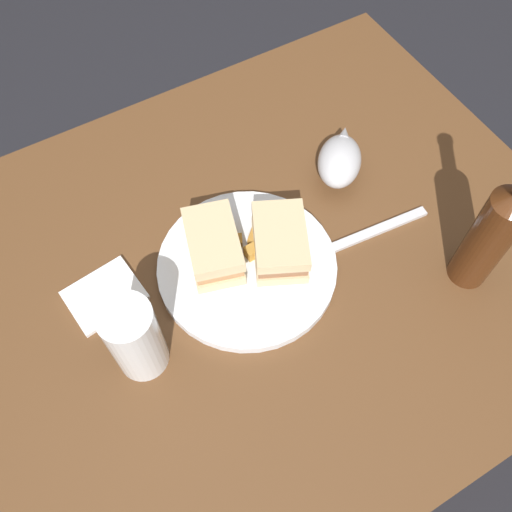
{
  "coord_description": "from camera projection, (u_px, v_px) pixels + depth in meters",
  "views": [
    {
      "loc": [
        0.23,
        0.37,
        1.48
      ],
      "look_at": [
        0.02,
        0.0,
        0.74
      ],
      "focal_mm": 38.62,
      "sensor_mm": 36.0,
      "label": 1
    }
  ],
  "objects": [
    {
      "name": "potato_wedge_front",
      "position": [
        259.0,
        231.0,
        0.88
      ],
      "size": [
        0.06,
        0.05,
        0.02
      ],
      "primitive_type": "cube",
      "rotation": [
        0.0,
        0.0,
        0.75
      ],
      "color": "#B77F33",
      "rests_on": "plate"
    },
    {
      "name": "potato_wedge_left_edge",
      "position": [
        261.0,
        247.0,
        0.87
      ],
      "size": [
        0.05,
        0.02,
        0.02
      ],
      "primitive_type": "cube",
      "rotation": [
        0.0,
        0.0,
        0.06
      ],
      "color": "gold",
      "rests_on": "plate"
    },
    {
      "name": "sandwich_half_right",
      "position": [
        213.0,
        246.0,
        0.84
      ],
      "size": [
        0.11,
        0.14,
        0.06
      ],
      "color": "#CCB284",
      "rests_on": "plate"
    },
    {
      "name": "cider_bottle",
      "position": [
        493.0,
        233.0,
        0.78
      ],
      "size": [
        0.06,
        0.06,
        0.29
      ],
      "color": "#47230F",
      "rests_on": "dining_table"
    },
    {
      "name": "dining_table",
      "position": [
        262.0,
        341.0,
        1.19
      ],
      "size": [
        1.02,
        0.85,
        0.71
      ],
      "primitive_type": "cube",
      "color": "brown",
      "rests_on": "ground"
    },
    {
      "name": "potato_wedge_middle",
      "position": [
        230.0,
        241.0,
        0.88
      ],
      "size": [
        0.04,
        0.03,
        0.01
      ],
      "primitive_type": "cube",
      "rotation": [
        0.0,
        0.0,
        5.82
      ],
      "color": "gold",
      "rests_on": "plate"
    },
    {
      "name": "sandwich_half_left",
      "position": [
        280.0,
        242.0,
        0.85
      ],
      "size": [
        0.12,
        0.14,
        0.06
      ],
      "color": "#CCB284",
      "rests_on": "plate"
    },
    {
      "name": "pint_glass",
      "position": [
        136.0,
        341.0,
        0.75
      ],
      "size": [
        0.07,
        0.07,
        0.15
      ],
      "color": "white",
      "rests_on": "dining_table"
    },
    {
      "name": "potato_wedge_back",
      "position": [
        210.0,
        222.0,
        0.89
      ],
      "size": [
        0.04,
        0.04,
        0.02
      ],
      "primitive_type": "cube",
      "rotation": [
        0.0,
        0.0,
        5.51
      ],
      "color": "gold",
      "rests_on": "plate"
    },
    {
      "name": "napkin",
      "position": [
        104.0,
        295.0,
        0.85
      ],
      "size": [
        0.12,
        0.1,
        0.01
      ],
      "primitive_type": "cube",
      "rotation": [
        0.0,
        0.0,
        0.12
      ],
      "color": "white",
      "rests_on": "dining_table"
    },
    {
      "name": "plate",
      "position": [
        248.0,
        268.0,
        0.87
      ],
      "size": [
        0.28,
        0.28,
        0.02
      ],
      "primitive_type": "cylinder",
      "color": "white",
      "rests_on": "dining_table"
    },
    {
      "name": "fork",
      "position": [
        379.0,
        229.0,
        0.91
      ],
      "size": [
        0.18,
        0.03,
        0.01
      ],
      "primitive_type": "cube",
      "rotation": [
        0.0,
        0.0,
        6.19
      ],
      "color": "silver",
      "rests_on": "dining_table"
    },
    {
      "name": "ground_plane",
      "position": [
        261.0,
        389.0,
        1.5
      ],
      "size": [
        6.0,
        6.0,
        0.0
      ],
      "primitive_type": "plane",
      "color": "black"
    },
    {
      "name": "gravy_boat",
      "position": [
        340.0,
        161.0,
        0.94
      ],
      "size": [
        0.13,
        0.13,
        0.07
      ],
      "color": "#B7B7BC",
      "rests_on": "dining_table"
    }
  ]
}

